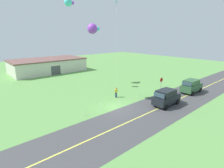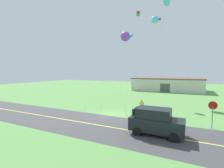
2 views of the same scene
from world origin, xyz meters
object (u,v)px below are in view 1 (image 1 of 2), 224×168
kite_red_low (117,2)px  warehouse_distant (48,65)px  car_suv_foreground (166,97)px  stop_sign (161,82)px  kite_blue_mid (68,2)px  person_adult_near (116,92)px  car_parked_east_near (191,86)px  kite_yellow_high (93,29)px

kite_red_low → warehouse_distant: size_ratio=0.82×
kite_red_low → warehouse_distant: 27.57m
car_suv_foreground → stop_sign: size_ratio=1.72×
car_suv_foreground → kite_red_low: (-0.66, 9.64, 13.30)m
kite_red_low → kite_blue_mid: bearing=109.9°
person_adult_near → kite_blue_mid: size_ratio=0.10×
car_suv_foreground → kite_blue_mid: 23.95m
kite_red_low → kite_blue_mid: 9.92m
car_parked_east_near → kite_red_low: size_ratio=0.29×
kite_yellow_high → warehouse_distant: 26.95m
person_adult_near → warehouse_distant: warehouse_distant is taller
person_adult_near → kite_blue_mid: (-0.89, 12.03, 14.39)m
car_suv_foreground → car_parked_east_near: 8.21m
stop_sign → kite_blue_mid: bearing=119.4°
kite_blue_mid → kite_yellow_high: kite_blue_mid is taller
car_suv_foreground → warehouse_distant: warehouse_distant is taller
kite_yellow_high → person_adult_near: bearing=-29.6°
car_suv_foreground → kite_red_low: bearing=93.9°
kite_blue_mid → warehouse_distant: 20.22m
car_suv_foreground → person_adult_near: 7.59m
car_parked_east_near → stop_sign: (-3.74, 3.52, 0.65)m
stop_sign → warehouse_distant: 31.11m
car_suv_foreground → kite_blue_mid: bearing=102.0°
car_parked_east_near → person_adult_near: bearing=149.9°
car_parked_east_near → warehouse_distant: (-11.48, 33.65, 0.60)m
stop_sign → kite_blue_mid: 21.93m
car_parked_east_near → kite_yellow_high: bearing=150.0°
person_adult_near → kite_red_low: bearing=74.0°
car_parked_east_near → person_adult_near: 13.11m
stop_sign → kite_red_low: kite_red_low is taller
car_suv_foreground → warehouse_distant: (-3.28, 33.97, 0.60)m
person_adult_near → kite_yellow_high: 10.04m
car_suv_foreground → stop_sign: bearing=40.7°
stop_sign → kite_blue_mid: (-8.49, 15.09, 13.45)m
kite_yellow_high → warehouse_distant: size_ratio=0.60×
car_suv_foreground → car_parked_east_near: (8.20, 0.32, 0.00)m
warehouse_distant → stop_sign: bearing=-75.6°
car_suv_foreground → stop_sign: stop_sign is taller
kite_blue_mid → kite_red_low: bearing=-70.1°
car_suv_foreground → kite_blue_mid: (-4.03, 18.93, 14.10)m
kite_blue_mid → warehouse_distant: (0.76, 15.04, -13.50)m
warehouse_distant → kite_red_low: bearing=-83.9°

